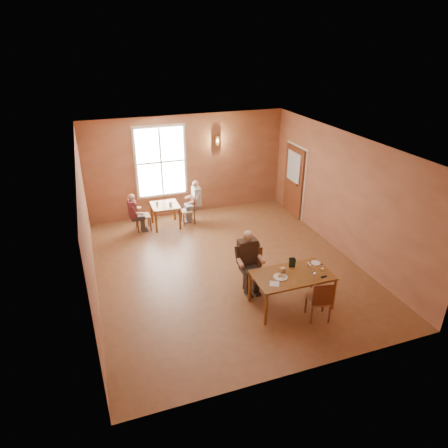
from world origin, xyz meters
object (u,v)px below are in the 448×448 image
object	(u,v)px
chair_diner_maroon	(143,215)
diner_maroon	(141,212)
chair_diner_white	(188,210)
diner_white	(188,204)
diner_main	(257,266)
chair_diner_main	(256,273)
main_table	(291,290)
chair_empty	(319,299)
second_table	(166,215)

from	to	relation	value
chair_diner_maroon	diner_maroon	distance (m)	0.12
chair_diner_white	diner_white	distance (m)	0.20
chair_diner_maroon	diner_maroon	world-z (taller)	diner_maroon
diner_main	diner_white	xyz separation A→B (m)	(-0.46, 3.91, -0.06)
diner_white	chair_diner_main	bearing A→B (deg)	-173.30
chair_diner_maroon	chair_diner_main	bearing A→B (deg)	24.72
chair_diner_maroon	chair_diner_white	bearing A→B (deg)	90.00
main_table	chair_empty	size ratio (longest dim) A/B	1.78
diner_maroon	chair_diner_white	bearing A→B (deg)	90.00
chair_diner_main	chair_diner_maroon	size ratio (longest dim) A/B	1.11
second_table	chair_diner_maroon	size ratio (longest dim) A/B	0.87
chair_empty	chair_diner_maroon	xyz separation A→B (m)	(-2.58, 5.07, -0.00)
diner_main	chair_diner_white	bearing A→B (deg)	-82.92
chair_diner_white	main_table	bearing A→B (deg)	-167.72
chair_diner_white	diner_maroon	size ratio (longest dim) A/B	0.74
main_table	chair_diner_maroon	distance (m)	5.07
main_table	diner_white	xyz separation A→B (m)	(-0.96, 4.53, 0.24)
diner_main	diner_white	world-z (taller)	diner_main
chair_empty	diner_maroon	world-z (taller)	diner_maroon
second_table	diner_white	bearing A→B (deg)	0.00
chair_diner_main	diner_maroon	xyz separation A→B (m)	(-1.82, 3.88, 0.07)
second_table	chair_diner_white	size ratio (longest dim) A/B	0.93
chair_diner_main	diner_maroon	world-z (taller)	diner_maroon
main_table	chair_diner_maroon	world-z (taller)	chair_diner_maroon
diner_white	diner_maroon	bearing A→B (deg)	90.00
diner_white	chair_diner_maroon	distance (m)	1.34
diner_main	diner_maroon	size ratio (longest dim) A/B	1.21
second_table	diner_maroon	bearing A→B (deg)	180.00
second_table	diner_white	size ratio (longest dim) A/B	0.63
diner_main	chair_diner_maroon	bearing A→B (deg)	-65.45
diner_main	main_table	bearing A→B (deg)	128.88
chair_diner_main	second_table	bearing A→B (deg)	-73.68
chair_diner_white	diner_white	bearing A→B (deg)	-90.00
diner_white	second_table	bearing A→B (deg)	90.00
chair_diner_main	chair_diner_white	xyz separation A→B (m)	(-0.49, 3.88, -0.08)
chair_diner_main	diner_white	xyz separation A→B (m)	(-0.46, 3.88, 0.12)
diner_white	chair_diner_white	bearing A→B (deg)	90.00
second_table	diner_maroon	world-z (taller)	diner_maroon
diner_white	chair_diner_maroon	size ratio (longest dim) A/B	1.38
main_table	diner_maroon	bearing A→B (deg)	117.08
chair_diner_main	diner_main	xyz separation A→B (m)	(-0.00, -0.03, 0.18)
diner_main	diner_white	size ratio (longest dim) A/B	1.10
diner_main	chair_diner_white	distance (m)	3.95
chair_diner_main	chair_diner_white	distance (m)	3.91
chair_empty	diner_white	size ratio (longest dim) A/B	0.73
main_table	chair_diner_white	xyz separation A→B (m)	(-0.99, 4.53, 0.04)
main_table	diner_maroon	distance (m)	5.09
chair_diner_white	diner_white	world-z (taller)	diner_white
chair_diner_main	chair_diner_maroon	world-z (taller)	chair_diner_main
chair_diner_maroon	diner_white	bearing A→B (deg)	90.00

